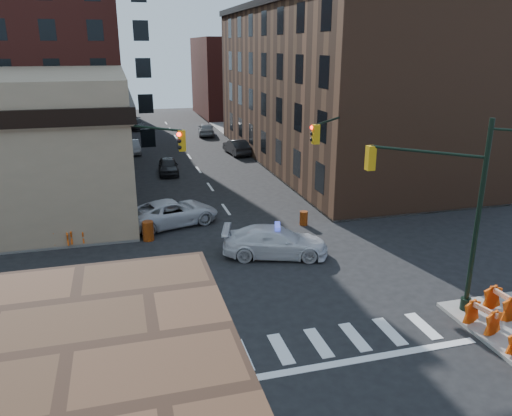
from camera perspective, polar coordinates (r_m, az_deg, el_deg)
ground at (r=25.29m, az=1.31°, el=-7.00°), size 140.00×140.00×0.00m
sidewalk_ne at (r=63.09m, az=13.05°, el=7.86°), size 34.00×54.50×0.15m
commercial_row_ne at (r=48.72m, az=8.70°, el=13.46°), size 14.00×34.00×14.00m
filler_nw at (r=84.51m, az=-22.48°, el=14.88°), size 20.00×18.00×16.00m
filler_ne at (r=82.69m, az=-0.89°, el=14.75°), size 16.00×16.00×12.00m
signal_pole_se at (r=21.59m, az=21.33°, el=0.41°), size 5.40×5.27×8.00m
signal_pole_nw at (r=28.02m, az=-13.41°, el=4.42°), size 3.58×3.67×8.00m
signal_pole_ne at (r=30.66m, az=9.03°, el=5.83°), size 3.67×3.58×8.00m
tree_ne_near at (r=50.49m, az=1.08°, el=9.80°), size 3.00×3.00×4.85m
tree_ne_far at (r=58.14m, az=-1.18°, el=10.89°), size 3.00×3.00×4.85m
police_car at (r=26.54m, az=2.21°, el=-3.86°), size 5.98×3.78×1.61m
pickup at (r=31.52m, az=-9.56°, el=-0.52°), size 6.32×4.21×1.61m
parked_car_wnear at (r=44.46m, az=-10.00°, el=4.76°), size 1.89×4.25×1.42m
parked_car_wfar at (r=53.99m, az=-13.96°, el=6.79°), size 1.72×4.20×1.35m
parked_car_wdeep at (r=69.96m, az=-13.51°, el=9.29°), size 2.12×4.80×1.37m
parked_car_enear at (r=51.99m, az=-2.25°, el=6.99°), size 2.09×4.82×1.54m
parked_car_efar at (r=63.57m, az=-5.72°, el=8.97°), size 2.54×4.97×1.62m
pedestrian_a at (r=30.63m, az=-17.39°, el=-1.04°), size 0.84×0.82×1.95m
pedestrian_b at (r=30.13m, az=-25.75°, el=-2.40°), size 1.06×0.90×1.91m
pedestrian_c at (r=31.30m, az=-23.05°, el=-1.32°), size 1.20×0.90×1.90m
barrel_road at (r=31.31m, az=5.47°, el=-1.17°), size 0.60×0.60×0.89m
barrel_bank at (r=29.37m, az=-12.22°, el=-2.58°), size 0.76×0.76×1.13m
barricade_se_a at (r=21.69m, az=24.44°, el=-11.36°), size 0.92×1.41×0.97m
barricade_se_b at (r=23.04m, az=26.22°, el=-9.80°), size 0.74×1.39×1.02m
barricade_nw_a at (r=29.59m, az=-19.98°, el=-3.16°), size 1.15×0.71×0.80m
barricade_nw_b at (r=29.77m, az=-21.08°, el=-3.05°), size 1.27×0.74×0.91m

